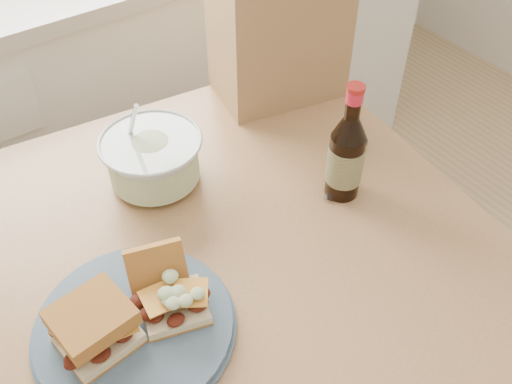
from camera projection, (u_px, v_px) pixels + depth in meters
cabinet_run at (92, 101)px, 1.89m from camera, size 2.50×0.64×0.94m
dining_table at (228, 285)px, 1.11m from camera, size 1.06×1.06×0.79m
plate at (135, 327)px, 0.90m from camera, size 0.31×0.31×0.02m
sandwich_left at (95, 327)px, 0.84m from camera, size 0.12×0.11×0.08m
sandwich_right at (168, 291)px, 0.90m from camera, size 0.12×0.16×0.08m
coleslaw_bowl at (153, 161)px, 1.12m from camera, size 0.20×0.20×0.20m
beer_bottle at (346, 156)px, 1.06m from camera, size 0.07×0.07×0.25m
knife at (352, 159)px, 1.19m from camera, size 0.19×0.11×0.01m
paper_bag at (279, 19)px, 1.25m from camera, size 0.31×0.24×0.37m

